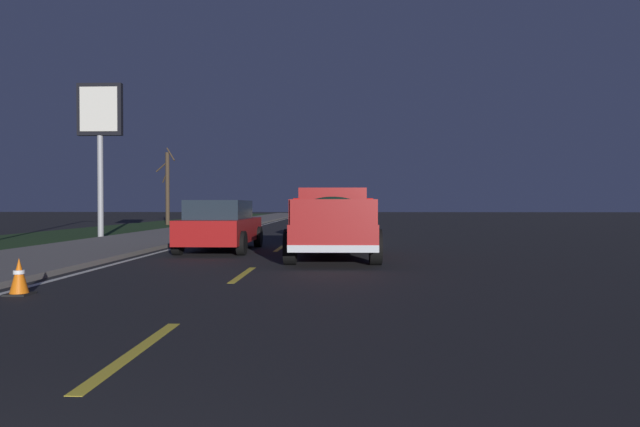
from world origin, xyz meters
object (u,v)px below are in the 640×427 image
Objects in this scene: sedan_red at (221,225)px; sedan_tan at (339,213)px; traffic_cone_near at (19,277)px; sedan_silver at (332,220)px; bare_tree_far at (167,187)px; pickup_truck at (332,221)px; gas_price_sign at (100,122)px.

sedan_tan is (25.81, -3.48, 0.00)m from sedan_red.
traffic_cone_near is (-8.05, 1.37, -0.50)m from sedan_red.
bare_tree_far is (14.73, 11.71, 1.86)m from sedan_silver.
pickup_truck is 1.23× the size of sedan_tan.
pickup_truck reaches higher than sedan_tan.
sedan_silver is at bearing -18.46° from traffic_cone_near.
gas_price_sign reaches higher than traffic_cone_near.
sedan_silver is at bearing -91.04° from gas_price_sign.
bare_tree_far is at bearing 22.13° from sedan_red.
gas_price_sign is at bearing 19.98° from traffic_cone_near.
pickup_truck reaches higher than sedan_silver.
sedan_silver is 1.00× the size of sedan_tan.
gas_price_sign reaches higher than pickup_truck.
gas_price_sign reaches higher than sedan_red.
pickup_truck is 1.02× the size of bare_tree_far.
sedan_silver is at bearing 179.48° from sedan_tan.
traffic_cone_near is at bearing 170.33° from sedan_red.
sedan_red reaches higher than traffic_cone_near.
pickup_truck is 7.77m from sedan_silver.
bare_tree_far is at bearing 113.35° from sedan_tan.
sedan_tan is 0.83× the size of bare_tree_far.
pickup_truck is at bearing -128.59° from gas_price_sign.
sedan_silver is (5.95, -3.30, 0.00)m from sedan_red.
bare_tree_far reaches higher than traffic_cone_near.
bare_tree_far is (14.55, 1.88, -2.24)m from gas_price_sign.
sedan_red is 22.40m from bare_tree_far.
bare_tree_far is 29.67m from traffic_cone_near.
bare_tree_far reaches higher than pickup_truck.
sedan_tan is at bearing -7.68° from sedan_red.
gas_price_sign reaches higher than sedan_silver.
sedan_red is at bearing 150.98° from sedan_silver.
sedan_tan is at bearing -8.15° from traffic_cone_near.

